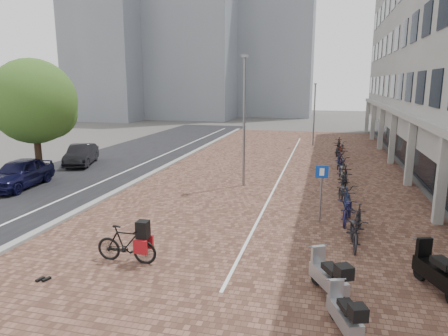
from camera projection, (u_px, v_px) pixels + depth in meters
ground at (180, 241)px, 13.55m from camera, size 140.00×140.00×0.00m
plaza_brick at (280, 171)px, 24.45m from camera, size 14.50×42.00×0.04m
street_asphalt at (116, 162)px, 27.09m from camera, size 8.00×50.00×0.03m
curb at (171, 164)px, 26.14m from camera, size 0.35×42.00×0.14m
lane_line at (144, 163)px, 26.61m from camera, size 0.12×44.00×0.00m
parking_line at (284, 171)px, 24.39m from camera, size 0.10×30.00×0.00m
bg_towers at (202, 24)px, 60.54m from camera, size 33.00×23.00×32.00m
car_navy at (19, 173)px, 20.43m from camera, size 2.24×4.48×1.47m
car_dark at (81, 155)px, 26.15m from camera, size 2.66×4.26×1.32m
hero_bike at (126, 244)px, 11.85m from camera, size 1.89×0.55×1.33m
shoes at (43, 280)px, 10.79m from camera, size 0.38×0.34×0.08m
scooter_front at (328, 275)px, 9.94m from camera, size 1.24×1.70×1.14m
scooter_mid at (438, 270)px, 10.09m from camera, size 1.21×1.91×1.26m
scooter_back at (344, 313)px, 8.42m from camera, size 0.94×1.56×1.02m
parking_sign at (321, 185)px, 15.01m from camera, size 0.47×0.10×2.24m
lamp_near at (244, 123)px, 20.22m from camera, size 0.12×0.12×6.49m
lamp_far at (314, 115)px, 33.73m from camera, size 0.12×0.12×5.16m
street_tree at (37, 104)px, 21.43m from camera, size 4.47×4.47×6.51m
bike_row at (343, 170)px, 22.20m from camera, size 1.31×21.44×1.05m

